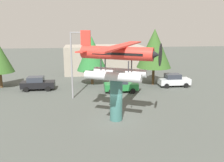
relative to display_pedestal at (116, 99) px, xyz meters
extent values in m
plane|color=#4C514C|center=(0.00, 0.00, -1.90)|extent=(140.00, 140.00, 0.00)
cylinder|color=#386B66|center=(0.00, 0.00, 0.00)|extent=(1.10, 1.10, 3.80)
cylinder|color=silver|center=(-0.44, -0.90, 2.25)|extent=(4.61, 2.75, 0.70)
cylinder|color=#333338|center=(0.85, -0.98, 3.05)|extent=(0.13, 0.13, 0.90)
cylinder|color=#333338|center=(-1.30, 0.08, 3.05)|extent=(0.13, 0.13, 0.90)
cylinder|color=silver|center=(0.44, 0.90, 2.25)|extent=(4.61, 2.75, 0.70)
cylinder|color=#333338|center=(1.30, -0.08, 3.05)|extent=(0.13, 0.13, 0.90)
cylinder|color=#333338|center=(-0.85, 0.98, 3.05)|extent=(0.13, 0.13, 0.90)
cylinder|color=red|center=(0.00, 0.00, 4.05)|extent=(6.05, 3.73, 1.10)
cube|color=black|center=(0.18, -0.09, 4.05)|extent=(4.40, 2.94, 0.20)
cone|color=#262628|center=(2.91, -1.44, 4.05)|extent=(1.02, 1.10, 0.88)
cylinder|color=black|center=(3.27, -1.62, 4.05)|extent=(0.83, 1.63, 1.80)
cube|color=red|center=(0.36, -0.18, 4.66)|extent=(5.59, 9.81, 0.12)
cube|color=red|center=(-2.51, 1.24, 4.15)|extent=(1.87, 2.82, 0.10)
cube|color=red|center=(-2.51, 1.24, 5.25)|extent=(0.86, 0.51, 1.30)
cube|color=black|center=(-8.67, 11.19, -1.18)|extent=(4.20, 1.70, 0.80)
cube|color=#2D333D|center=(-8.92, 11.19, -0.46)|extent=(2.00, 1.56, 0.64)
cylinder|color=black|center=(-7.32, 10.29, -1.58)|extent=(0.64, 0.22, 0.64)
cylinder|color=black|center=(-7.32, 12.09, -1.58)|extent=(0.64, 0.22, 0.64)
cylinder|color=black|center=(-10.02, 10.29, -1.58)|extent=(0.64, 0.22, 0.64)
cylinder|color=black|center=(-10.02, 12.09, -1.58)|extent=(0.64, 0.22, 0.64)
cube|color=#237A38|center=(1.86, 8.92, -1.18)|extent=(4.20, 1.70, 0.80)
cube|color=#2D333D|center=(1.61, 8.92, -0.46)|extent=(2.00, 1.56, 0.64)
cylinder|color=black|center=(3.21, 8.02, -1.58)|extent=(0.64, 0.22, 0.64)
cylinder|color=black|center=(3.21, 9.82, -1.58)|extent=(0.64, 0.22, 0.64)
cylinder|color=black|center=(0.51, 8.02, -1.58)|extent=(0.64, 0.22, 0.64)
cylinder|color=black|center=(0.51, 9.82, -1.58)|extent=(0.64, 0.22, 0.64)
cube|color=silver|center=(9.54, 10.79, -1.18)|extent=(4.20, 1.70, 0.80)
cube|color=#2D333D|center=(9.29, 10.79, -0.46)|extent=(2.00, 1.56, 0.64)
cylinder|color=black|center=(10.89, 9.89, -1.58)|extent=(0.64, 0.22, 0.64)
cylinder|color=black|center=(10.89, 11.69, -1.58)|extent=(0.64, 0.22, 0.64)
cylinder|color=black|center=(8.19, 9.89, -1.58)|extent=(0.64, 0.22, 0.64)
cylinder|color=black|center=(8.19, 11.69, -1.58)|extent=(0.64, 0.22, 0.64)
cylinder|color=gray|center=(-4.06, 6.94, 1.87)|extent=(0.18, 0.18, 7.54)
cylinder|color=gray|center=(-3.26, 6.94, 5.54)|extent=(1.60, 0.12, 0.12)
cube|color=silver|center=(-2.56, 6.94, 5.49)|extent=(0.50, 0.28, 0.20)
cube|color=#9E9384|center=(0.83, 22.00, 0.45)|extent=(13.37, 6.47, 4.71)
cylinder|color=brown|center=(-13.80, 12.99, -0.85)|extent=(0.36, 0.36, 2.11)
cylinder|color=brown|center=(-1.56, 13.41, -0.88)|extent=(0.36, 0.36, 2.05)
cone|color=#287033|center=(-1.56, 13.41, 2.49)|extent=(4.21, 4.21, 4.68)
cylinder|color=brown|center=(6.98, 12.22, -0.67)|extent=(0.36, 0.36, 2.47)
cone|color=#335B23|center=(6.98, 12.22, 3.21)|extent=(4.75, 4.75, 5.28)
camera|label=1|loc=(-2.77, -19.74, 6.34)|focal=38.30mm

